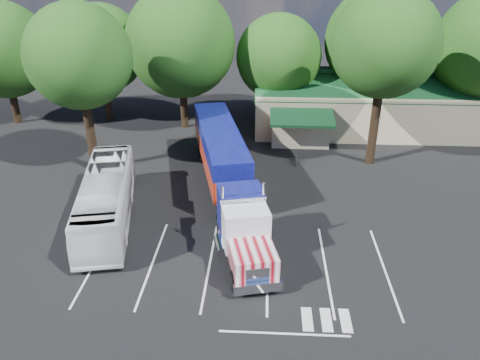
# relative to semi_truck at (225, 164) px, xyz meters

# --- Properties ---
(ground) EXTENTS (120.00, 120.00, 0.00)m
(ground) POSITION_rel_semi_truck_xyz_m (-0.21, -2.13, -2.41)
(ground) COLOR black
(ground) RESTS_ON ground
(event_hall) EXTENTS (24.20, 14.12, 5.55)m
(event_hall) POSITION_rel_semi_truck_xyz_m (13.53, 15.68, -0.20)
(event_hall) COLOR #B8AF89
(event_hall) RESTS_ON ground
(tree_row_a) EXTENTS (9.00, 9.00, 11.68)m
(tree_row_a) POSITION_rel_semi_truck_xyz_m (-22.21, 14.37, 4.75)
(tree_row_a) COLOR black
(tree_row_a) RESTS_ON ground
(tree_row_b) EXTENTS (8.40, 8.40, 11.35)m
(tree_row_b) POSITION_rel_semi_truck_xyz_m (-13.21, 15.67, 4.72)
(tree_row_b) COLOR black
(tree_row_b) RESTS_ON ground
(tree_row_c) EXTENTS (10.00, 10.00, 13.05)m
(tree_row_c) POSITION_rel_semi_truck_xyz_m (-5.21, 14.07, 5.63)
(tree_row_c) COLOR black
(tree_row_c) RESTS_ON ground
(tree_row_d) EXTENTS (8.00, 8.00, 10.60)m
(tree_row_d) POSITION_rel_semi_truck_xyz_m (3.79, 15.37, 4.17)
(tree_row_d) COLOR black
(tree_row_d) RESTS_ON ground
(tree_row_e) EXTENTS (9.60, 9.60, 12.90)m
(tree_row_e) POSITION_rel_semi_truck_xyz_m (12.79, 15.87, 5.68)
(tree_row_e) COLOR black
(tree_row_e) RESTS_ON ground
(tree_near_left) EXTENTS (7.60, 7.60, 12.65)m
(tree_near_left) POSITION_rel_semi_truck_xyz_m (-10.71, 3.87, 6.40)
(tree_near_left) COLOR black
(tree_near_left) RESTS_ON ground
(tree_near_right) EXTENTS (8.00, 8.00, 13.50)m
(tree_near_right) POSITION_rel_semi_truck_xyz_m (11.29, 6.37, 7.05)
(tree_near_right) COLOR black
(tree_near_right) RESTS_ON ground
(semi_truck) EXTENTS (7.07, 20.37, 4.26)m
(semi_truck) POSITION_rel_semi_truck_xyz_m (0.00, 0.00, 0.00)
(semi_truck) COLOR black
(semi_truck) RESTS_ON ground
(woman) EXTENTS (0.44, 0.62, 1.64)m
(woman) POSITION_rel_semi_truck_xyz_m (1.39, -8.13, -1.59)
(woman) COLOR black
(woman) RESTS_ON ground
(bicycle) EXTENTS (0.69, 1.65, 0.84)m
(bicycle) POSITION_rel_semi_truck_xyz_m (5.29, 5.87, -1.99)
(bicycle) COLOR black
(bicycle) RESTS_ON ground
(tour_bus) EXTENTS (4.99, 11.94, 3.24)m
(tour_bus) POSITION_rel_semi_truck_xyz_m (-7.21, -3.81, -0.79)
(tour_bus) COLOR silver
(tour_bus) RESTS_ON ground
(silver_sedan) EXTENTS (4.91, 3.00, 1.53)m
(silver_sedan) POSITION_rel_semi_truck_xyz_m (4.79, 11.87, -1.65)
(silver_sedan) COLOR #ABADB3
(silver_sedan) RESTS_ON ground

